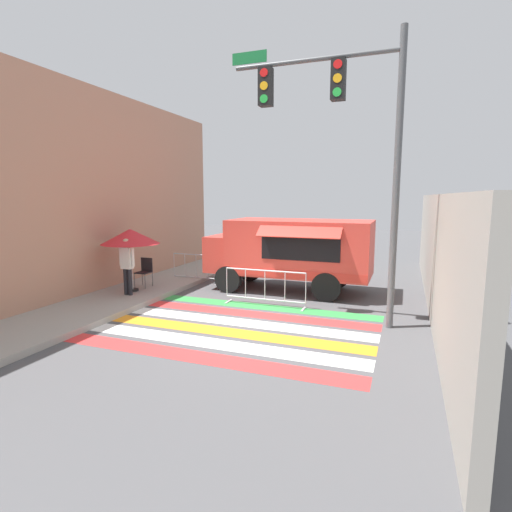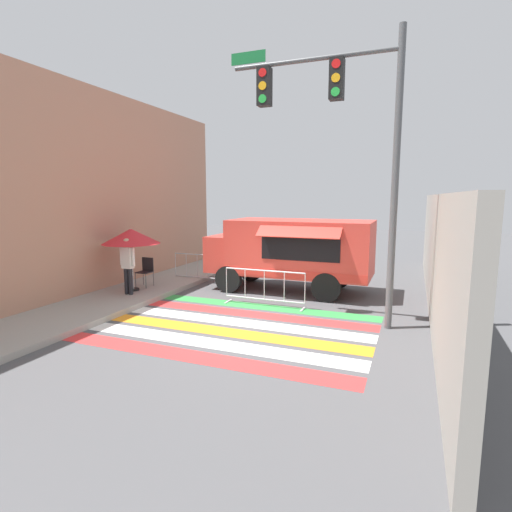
# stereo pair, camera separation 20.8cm
# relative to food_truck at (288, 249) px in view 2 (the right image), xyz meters

# --- Properties ---
(ground_plane) EXTENTS (60.00, 60.00, 0.00)m
(ground_plane) POSITION_rel_food_truck_xyz_m (-0.01, -3.56, -1.38)
(ground_plane) COLOR #4C4C4F
(sidewalk_left) EXTENTS (4.40, 16.00, 0.16)m
(sidewalk_left) POSITION_rel_food_truck_xyz_m (-5.39, -3.56, -1.31)
(sidewalk_left) COLOR #99968E
(sidewalk_left) RESTS_ON ground_plane
(building_left_facade) EXTENTS (0.25, 16.00, 6.41)m
(building_left_facade) POSITION_rel_food_truck_xyz_m (-5.54, -3.56, 1.82)
(building_left_facade) COLOR tan
(building_left_facade) RESTS_ON ground_plane
(concrete_wall_right) EXTENTS (0.20, 16.00, 3.15)m
(concrete_wall_right) POSITION_rel_food_truck_xyz_m (4.38, -0.56, 0.19)
(concrete_wall_right) COLOR #A39E93
(concrete_wall_right) RESTS_ON ground_plane
(crosswalk_painted) EXTENTS (6.40, 4.36, 0.01)m
(crosswalk_painted) POSITION_rel_food_truck_xyz_m (-0.01, -4.08, -1.38)
(crosswalk_painted) COLOR red
(crosswalk_painted) RESTS_ON ground_plane
(food_truck) EXTENTS (5.32, 2.54, 2.35)m
(food_truck) POSITION_rel_food_truck_xyz_m (0.00, 0.00, 0.00)
(food_truck) COLOR #D13D33
(food_truck) RESTS_ON ground_plane
(traffic_signal_pole) EXTENTS (4.10, 0.29, 6.74)m
(traffic_signal_pole) POSITION_rel_food_truck_xyz_m (2.10, -2.81, 3.38)
(traffic_signal_pole) COLOR #515456
(traffic_signal_pole) RESTS_ON ground_plane
(patio_umbrella) EXTENTS (1.78, 1.78, 1.95)m
(patio_umbrella) POSITION_rel_food_truck_xyz_m (-4.34, -2.40, 0.48)
(patio_umbrella) COLOR black
(patio_umbrella) RESTS_ON sidewalk_left
(folding_chair) EXTENTS (0.43, 0.43, 0.94)m
(folding_chair) POSITION_rel_food_truck_xyz_m (-4.35, -1.73, -0.66)
(folding_chair) COLOR #4C4C51
(folding_chair) RESTS_ON sidewalk_left
(vendor_person) EXTENTS (0.53, 0.23, 1.71)m
(vendor_person) POSITION_rel_food_truck_xyz_m (-4.14, -2.87, -0.26)
(vendor_person) COLOR black
(vendor_person) RESTS_ON sidewalk_left
(barricade_front) EXTENTS (2.40, 0.44, 1.04)m
(barricade_front) POSITION_rel_food_truck_xyz_m (-0.07, -2.04, -0.86)
(barricade_front) COLOR #B7BABF
(barricade_front) RESTS_ON ground_plane
(barricade_side) EXTENTS (1.86, 0.44, 1.04)m
(barricade_side) POSITION_rel_food_truck_xyz_m (-3.44, 0.03, -0.87)
(barricade_side) COLOR #B7BABF
(barricade_side) RESTS_ON ground_plane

